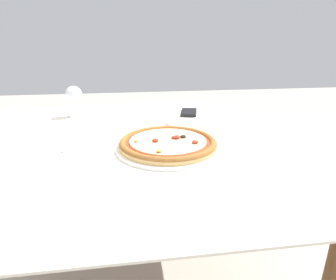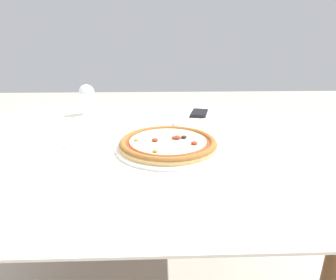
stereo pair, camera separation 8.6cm
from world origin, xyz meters
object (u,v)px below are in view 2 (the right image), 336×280
object	(u,v)px
fork	(75,139)
wine_glass_far_left	(87,94)
pizza_plate	(168,144)
dining_table	(133,161)
cell_phone	(199,113)

from	to	relation	value
fork	wine_glass_far_left	bearing A→B (deg)	95.61
wine_glass_far_left	pizza_plate	bearing A→B (deg)	-52.01
dining_table	fork	bearing A→B (deg)	-179.66
dining_table	wine_glass_far_left	distance (m)	0.45
fork	wine_glass_far_left	world-z (taller)	wine_glass_far_left
dining_table	cell_phone	size ratio (longest dim) A/B	7.52
wine_glass_far_left	cell_phone	distance (m)	0.51
fork	wine_glass_far_left	xyz separation A→B (m)	(-0.03, 0.35, 0.09)
wine_glass_far_left	cell_phone	size ratio (longest dim) A/B	0.86
dining_table	fork	xyz separation A→B (m)	(-0.20, -0.00, 0.09)
pizza_plate	fork	xyz separation A→B (m)	(-0.32, 0.10, -0.01)
pizza_plate	fork	size ratio (longest dim) A/B	1.90
wine_glass_far_left	cell_phone	bearing A→B (deg)	-2.39
dining_table	wine_glass_far_left	world-z (taller)	wine_glass_far_left
wine_glass_far_left	cell_phone	xyz separation A→B (m)	(0.51, -0.02, -0.09)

